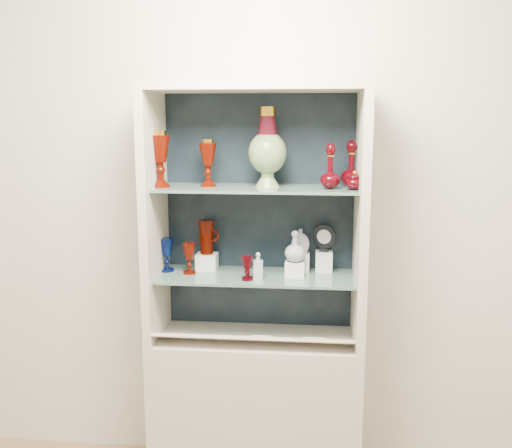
# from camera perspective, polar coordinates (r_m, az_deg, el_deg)

# --- Properties ---
(wall_back) EXTENTS (3.50, 0.02, 2.80)m
(wall_back) POSITION_cam_1_polar(r_m,az_deg,el_deg) (2.84, 0.43, 2.78)
(wall_back) COLOR beige
(wall_back) RESTS_ON ground
(cabinet_base) EXTENTS (1.00, 0.40, 0.75)m
(cabinet_base) POSITION_cam_1_polar(r_m,az_deg,el_deg) (2.95, 0.00, -17.97)
(cabinet_base) COLOR beige
(cabinet_base) RESTS_ON ground
(cabinet_back_panel) EXTENTS (0.98, 0.02, 1.15)m
(cabinet_back_panel) POSITION_cam_1_polar(r_m,az_deg,el_deg) (2.82, 0.37, 1.19)
(cabinet_back_panel) COLOR black
(cabinet_back_panel) RESTS_ON cabinet_base
(cabinet_side_left) EXTENTS (0.04, 0.40, 1.15)m
(cabinet_side_left) POSITION_cam_1_polar(r_m,az_deg,el_deg) (2.72, -10.11, 0.69)
(cabinet_side_left) COLOR beige
(cabinet_side_left) RESTS_ON cabinet_base
(cabinet_side_right) EXTENTS (0.04, 0.40, 1.15)m
(cabinet_side_right) POSITION_cam_1_polar(r_m,az_deg,el_deg) (2.63, 10.46, 0.35)
(cabinet_side_right) COLOR beige
(cabinet_side_right) RESTS_ON cabinet_base
(cabinet_top_cap) EXTENTS (1.00, 0.40, 0.04)m
(cabinet_top_cap) POSITION_cam_1_polar(r_m,az_deg,el_deg) (2.60, 0.00, 13.57)
(cabinet_top_cap) COLOR beige
(cabinet_top_cap) RESTS_ON cabinet_side_left
(shelf_lower) EXTENTS (0.92, 0.34, 0.01)m
(shelf_lower) POSITION_cam_1_polar(r_m,az_deg,el_deg) (2.72, 0.04, -5.24)
(shelf_lower) COLOR slate
(shelf_lower) RESTS_ON cabinet_side_left
(shelf_upper) EXTENTS (0.92, 0.34, 0.01)m
(shelf_upper) POSITION_cam_1_polar(r_m,az_deg,el_deg) (2.63, 0.04, 3.59)
(shelf_upper) COLOR slate
(shelf_upper) RESTS_ON cabinet_side_left
(label_ledge) EXTENTS (0.92, 0.17, 0.09)m
(label_ledge) POSITION_cam_1_polar(r_m,az_deg,el_deg) (2.68, -0.23, -11.44)
(label_ledge) COLOR beige
(label_ledge) RESTS_ON cabinet_base
(label_card_0) EXTENTS (0.10, 0.06, 0.03)m
(label_card_0) POSITION_cam_1_polar(r_m,az_deg,el_deg) (2.66, 5.82, -11.30)
(label_card_0) COLOR white
(label_card_0) RESTS_ON label_ledge
(label_card_1) EXTENTS (0.10, 0.06, 0.03)m
(label_card_1) POSITION_cam_1_polar(r_m,az_deg,el_deg) (2.67, 0.63, -11.17)
(label_card_1) COLOR white
(label_card_1) RESTS_ON label_ledge
(pedestal_lamp_left) EXTENTS (0.11, 0.11, 0.26)m
(pedestal_lamp_left) POSITION_cam_1_polar(r_m,az_deg,el_deg) (2.66, -9.56, 6.43)
(pedestal_lamp_left) COLOR #4E0A00
(pedestal_lamp_left) RESTS_ON shelf_upper
(pedestal_lamp_right) EXTENTS (0.11, 0.11, 0.22)m
(pedestal_lamp_right) POSITION_cam_1_polar(r_m,az_deg,el_deg) (2.67, -4.82, 6.12)
(pedestal_lamp_right) COLOR #4E0A00
(pedestal_lamp_right) RESTS_ON shelf_upper
(enamel_urn) EXTENTS (0.18, 0.18, 0.36)m
(enamel_urn) POSITION_cam_1_polar(r_m,az_deg,el_deg) (2.63, 1.16, 7.69)
(enamel_urn) COLOR #084C16
(enamel_urn) RESTS_ON shelf_upper
(ruby_decanter_a) EXTENTS (0.12, 0.12, 0.23)m
(ruby_decanter_a) POSITION_cam_1_polar(r_m,az_deg,el_deg) (2.57, 7.46, 6.02)
(ruby_decanter_a) COLOR #3D0006
(ruby_decanter_a) RESTS_ON shelf_upper
(ruby_decanter_b) EXTENTS (0.12, 0.12, 0.23)m
(ruby_decanter_b) POSITION_cam_1_polar(r_m,az_deg,el_deg) (2.68, 9.52, 6.12)
(ruby_decanter_b) COLOR #3D0006
(ruby_decanter_b) RESTS_ON shelf_upper
(lidded_bowl) EXTENTS (0.10, 0.10, 0.09)m
(lidded_bowl) POSITION_cam_1_polar(r_m,az_deg,el_deg) (2.56, 9.79, 4.36)
(lidded_bowl) COLOR #3D0006
(lidded_bowl) RESTS_ON shelf_upper
(cobalt_goblet) EXTENTS (0.09, 0.09, 0.16)m
(cobalt_goblet) POSITION_cam_1_polar(r_m,az_deg,el_deg) (2.80, -8.92, -3.06)
(cobalt_goblet) COLOR #010C41
(cobalt_goblet) RESTS_ON shelf_lower
(ruby_goblet_tall) EXTENTS (0.07, 0.07, 0.15)m
(ruby_goblet_tall) POSITION_cam_1_polar(r_m,az_deg,el_deg) (2.74, -6.68, -3.42)
(ruby_goblet_tall) COLOR #4E0A00
(ruby_goblet_tall) RESTS_ON shelf_lower
(ruby_goblet_small) EXTENTS (0.06, 0.06, 0.11)m
(ruby_goblet_small) POSITION_cam_1_polar(r_m,az_deg,el_deg) (2.62, -0.88, -4.47)
(ruby_goblet_small) COLOR #3D0006
(ruby_goblet_small) RESTS_ON shelf_lower
(riser_ruby_pitcher) EXTENTS (0.10, 0.10, 0.08)m
(riser_ruby_pitcher) POSITION_cam_1_polar(r_m,az_deg,el_deg) (2.81, -4.92, -3.78)
(riser_ruby_pitcher) COLOR silver
(riser_ruby_pitcher) RESTS_ON shelf_lower
(ruby_pitcher) EXTENTS (0.14, 0.11, 0.17)m
(ruby_pitcher) POSITION_cam_1_polar(r_m,az_deg,el_deg) (2.78, -4.96, -1.30)
(ruby_pitcher) COLOR #4E0A00
(ruby_pitcher) RESTS_ON riser_ruby_pitcher
(clear_square_bottle) EXTENTS (0.05, 0.05, 0.13)m
(clear_square_bottle) POSITION_cam_1_polar(r_m,az_deg,el_deg) (2.64, 0.21, -4.18)
(clear_square_bottle) COLOR #97A1AC
(clear_square_bottle) RESTS_ON shelf_lower
(riser_flat_flask) EXTENTS (0.09, 0.09, 0.09)m
(riser_flat_flask) POSITION_cam_1_polar(r_m,az_deg,el_deg) (2.78, 4.42, -3.84)
(riser_flat_flask) COLOR silver
(riser_flat_flask) RESTS_ON shelf_lower
(flat_flask) EXTENTS (0.09, 0.04, 0.12)m
(flat_flask) POSITION_cam_1_polar(r_m,az_deg,el_deg) (2.75, 4.45, -1.69)
(flat_flask) COLOR #A7AEB8
(flat_flask) RESTS_ON riser_flat_flask
(riser_clear_round_decanter) EXTENTS (0.09, 0.09, 0.07)m
(riser_clear_round_decanter) POSITION_cam_1_polar(r_m,az_deg,el_deg) (2.69, 3.89, -4.53)
(riser_clear_round_decanter) COLOR silver
(riser_clear_round_decanter) RESTS_ON shelf_lower
(clear_round_decanter) EXTENTS (0.10, 0.10, 0.14)m
(clear_round_decanter) POSITION_cam_1_polar(r_m,az_deg,el_deg) (2.66, 3.92, -2.31)
(clear_round_decanter) COLOR #97A1AC
(clear_round_decanter) RESTS_ON riser_clear_round_decanter
(riser_cameo_medallion) EXTENTS (0.08, 0.08, 0.10)m
(riser_cameo_medallion) POSITION_cam_1_polar(r_m,az_deg,el_deg) (2.78, 6.80, -3.74)
(riser_cameo_medallion) COLOR silver
(riser_cameo_medallion) RESTS_ON shelf_lower
(cameo_medallion) EXTENTS (0.12, 0.07, 0.14)m
(cameo_medallion) POSITION_cam_1_polar(r_m,az_deg,el_deg) (2.76, 6.85, -1.37)
(cameo_medallion) COLOR black
(cameo_medallion) RESTS_ON riser_cameo_medallion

